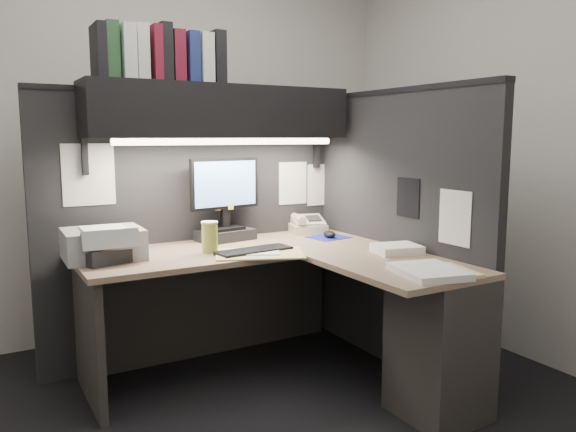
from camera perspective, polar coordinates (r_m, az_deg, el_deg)
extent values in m
plane|color=black|center=(2.93, -2.65, -19.48)|extent=(3.50, 3.50, 0.00)
cube|color=silver|center=(4.00, -12.78, 7.77)|extent=(3.50, 0.04, 2.70)
cube|color=silver|center=(1.44, 25.73, 7.02)|extent=(3.50, 0.04, 2.70)
cube|color=silver|center=(3.74, 22.01, 7.38)|extent=(0.04, 3.00, 2.70)
cube|color=black|center=(3.51, -9.27, -1.16)|extent=(1.90, 0.06, 1.60)
cube|color=black|center=(3.35, 10.88, -1.64)|extent=(0.06, 1.50, 1.60)
cube|color=#8D6F5A|center=(3.21, -5.73, -3.49)|extent=(1.70, 0.68, 0.03)
cube|color=#8D6F5A|center=(2.87, 10.84, -5.00)|extent=(0.60, 0.85, 0.03)
cube|color=#2C2927|center=(3.57, -7.64, -8.38)|extent=(1.61, 0.02, 0.70)
cube|color=#2C2927|center=(3.09, -19.59, -11.46)|extent=(0.04, 0.61, 0.70)
cube|color=#2C2927|center=(2.88, 15.18, -12.66)|extent=(0.38, 0.40, 0.70)
cube|color=black|center=(3.34, -6.88, 10.47)|extent=(1.55, 0.34, 0.30)
cylinder|color=white|center=(3.21, -5.84, 7.55)|extent=(1.32, 0.04, 0.04)
cube|color=black|center=(3.44, -6.39, -1.92)|extent=(0.36, 0.25, 0.06)
cube|color=black|center=(3.43, -6.41, -0.17)|extent=(0.05, 0.04, 0.11)
cube|color=black|center=(3.40, -6.43, 3.30)|extent=(0.46, 0.11, 0.31)
cube|color=#72AEFB|center=(3.38, -6.31, 3.28)|extent=(0.42, 0.07, 0.27)
cube|color=black|center=(3.06, -3.45, -3.55)|extent=(0.44, 0.19, 0.02)
cube|color=navy|center=(3.53, 4.09, -2.16)|extent=(0.25, 0.24, 0.00)
ellipsoid|color=black|center=(3.50, 4.22, -1.85)|extent=(0.09, 0.12, 0.04)
cube|color=#B4AD8A|center=(3.71, 1.97, -0.97)|extent=(0.27, 0.28, 0.09)
cylinder|color=#BBB44B|center=(3.08, -7.95, -2.23)|extent=(0.09, 0.09, 0.16)
cube|color=#94979A|center=(3.06, -18.27, -2.70)|extent=(0.40, 0.34, 0.16)
cube|color=black|center=(2.98, -17.92, -3.65)|extent=(0.32, 0.29, 0.08)
cube|color=#D4BE77|center=(3.02, -2.91, -3.83)|extent=(0.55, 0.46, 0.01)
cube|color=white|center=(3.10, 10.98, -3.30)|extent=(0.28, 0.25, 0.05)
cube|color=white|center=(2.65, 14.11, -5.49)|extent=(0.33, 0.38, 0.03)
cube|color=#D4BE77|center=(2.71, 15.79, -5.43)|extent=(0.27, 0.32, 0.02)
cube|color=black|center=(3.15, -18.71, 15.52)|extent=(0.05, 0.22, 0.28)
cube|color=#274F2C|center=(3.18, -17.69, 15.60)|extent=(0.07, 0.22, 0.29)
cube|color=silver|center=(3.17, -16.19, 15.61)|extent=(0.07, 0.22, 0.28)
cube|color=silver|center=(3.22, -14.93, 15.63)|extent=(0.06, 0.22, 0.29)
cube|color=maroon|center=(3.22, -13.51, 15.67)|extent=(0.05, 0.22, 0.29)
cube|color=black|center=(3.27, -12.72, 15.76)|extent=(0.07, 0.22, 0.31)
cube|color=maroon|center=(3.28, -11.44, 15.48)|extent=(0.07, 0.22, 0.28)
cube|color=navy|center=(3.29, -10.08, 15.46)|extent=(0.06, 0.22, 0.27)
cube|color=silver|center=(3.31, -8.77, 15.43)|extent=(0.07, 0.22, 0.27)
cube|color=black|center=(3.35, -7.54, 15.54)|extent=(0.07, 0.22, 0.29)
cube|color=white|center=(3.74, 0.50, 3.36)|extent=(0.21, 0.00, 0.28)
cube|color=white|center=(3.85, 3.32, 3.19)|extent=(0.21, 0.00, 0.28)
cube|color=white|center=(3.27, -19.59, 3.98)|extent=(0.28, 0.00, 0.34)
cube|color=black|center=(3.20, 12.10, 1.84)|extent=(0.00, 0.18, 0.22)
cube|color=white|center=(2.96, 16.58, -0.17)|extent=(0.00, 0.21, 0.28)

